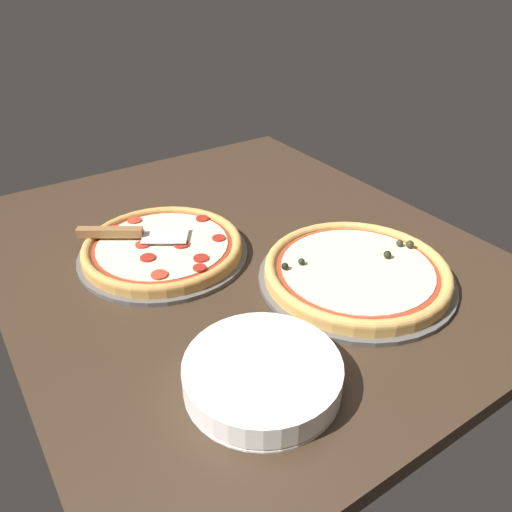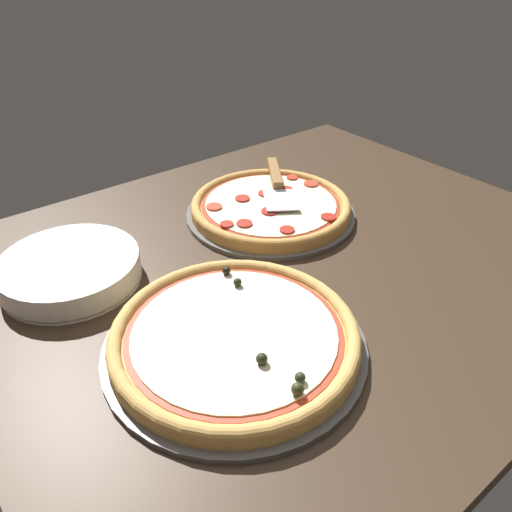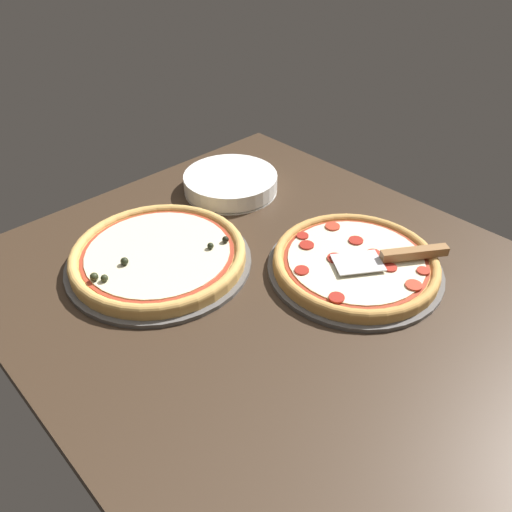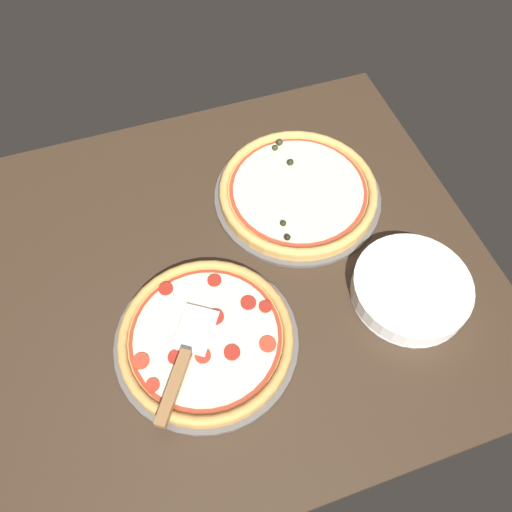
{
  "view_description": "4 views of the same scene",
  "coord_description": "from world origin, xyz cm",
  "px_view_note": "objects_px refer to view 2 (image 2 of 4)",
  "views": [
    {
      "loc": [
        84.85,
        -51.12,
        60.84
      ],
      "look_at": [
        9.01,
        -0.52,
        3.0
      ],
      "focal_mm": 35.0,
      "sensor_mm": 36.0,
      "label": 1
    },
    {
      "loc": [
        57.58,
        61.14,
        55.35
      ],
      "look_at": [
        9.01,
        -0.52,
        3.0
      ],
      "focal_mm": 35.0,
      "sensor_mm": 36.0,
      "label": 2
    },
    {
      "loc": [
        -53.6,
        59.2,
        68.94
      ],
      "look_at": [
        9.01,
        -0.52,
        3.0
      ],
      "focal_mm": 35.0,
      "sensor_mm": 36.0,
      "label": 3
    },
    {
      "loc": [
        -9.68,
        -55.64,
        97.8
      ],
      "look_at": [
        9.01,
        -0.52,
        3.0
      ],
      "focal_mm": 35.0,
      "sensor_mm": 36.0,
      "label": 4
    }
  ],
  "objects_px": {
    "serving_spatula": "(276,178)",
    "pizza_back": "(235,335)",
    "pizza_front": "(271,206)",
    "plate_stack": "(70,270)"
  },
  "relations": [
    {
      "from": "serving_spatula",
      "to": "plate_stack",
      "type": "bearing_deg",
      "value": 3.48
    },
    {
      "from": "serving_spatula",
      "to": "pizza_back",
      "type": "bearing_deg",
      "value": 43.04
    },
    {
      "from": "pizza_front",
      "to": "plate_stack",
      "type": "relative_size",
      "value": 1.41
    },
    {
      "from": "plate_stack",
      "to": "pizza_front",
      "type": "bearing_deg",
      "value": 175.56
    },
    {
      "from": "pizza_front",
      "to": "plate_stack",
      "type": "distance_m",
      "value": 0.45
    },
    {
      "from": "pizza_front",
      "to": "pizza_back",
      "type": "relative_size",
      "value": 0.93
    },
    {
      "from": "serving_spatula",
      "to": "plate_stack",
      "type": "relative_size",
      "value": 0.92
    },
    {
      "from": "pizza_front",
      "to": "serving_spatula",
      "type": "height_order",
      "value": "serving_spatula"
    },
    {
      "from": "pizza_front",
      "to": "serving_spatula",
      "type": "xyz_separation_m",
      "value": [
        -0.07,
        -0.07,
        0.02
      ]
    },
    {
      "from": "pizza_front",
      "to": "serving_spatula",
      "type": "distance_m",
      "value": 0.1
    }
  ]
}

